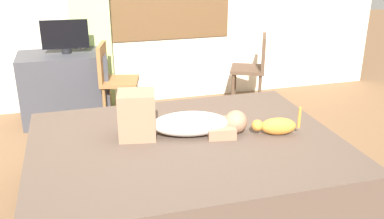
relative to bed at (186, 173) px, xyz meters
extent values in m
plane|color=brown|center=(-0.04, 0.04, -0.26)|extent=(16.00, 16.00, 0.00)
cube|color=#38383D|center=(0.00, 0.00, -0.19)|extent=(2.25, 1.72, 0.14)
cube|color=#4C3D33|center=(0.00, 0.00, 0.07)|extent=(2.18, 1.67, 0.38)
ellipsoid|color=silver|center=(0.05, 0.09, 0.35)|extent=(0.60, 0.35, 0.17)
sphere|color=#8C664C|center=(0.39, 0.03, 0.35)|extent=(0.17, 0.17, 0.17)
cube|color=#8C664C|center=(-0.32, 0.16, 0.43)|extent=(0.30, 0.28, 0.34)
cube|color=#8C664C|center=(0.27, 0.05, 0.30)|extent=(0.24, 0.31, 0.08)
ellipsoid|color=#C67A2D|center=(0.67, -0.08, 0.33)|extent=(0.28, 0.17, 0.13)
sphere|color=#C67A2D|center=(0.52, -0.05, 0.34)|extent=(0.08, 0.08, 0.08)
cylinder|color=#C67A2D|center=(0.82, -0.12, 0.39)|extent=(0.03, 0.03, 0.16)
cube|color=#38383D|center=(-0.83, 1.96, 0.11)|extent=(0.90, 0.56, 0.74)
cylinder|color=black|center=(-0.77, 1.96, 0.51)|extent=(0.10, 0.10, 0.05)
cube|color=black|center=(-0.77, 1.96, 0.68)|extent=(0.48, 0.06, 0.30)
cylinder|color=white|center=(-0.62, 2.11, 0.52)|extent=(0.07, 0.07, 0.08)
cylinder|color=brown|center=(-0.08, 1.82, -0.04)|extent=(0.04, 0.04, 0.44)
cylinder|color=brown|center=(-0.16, 1.53, -0.04)|extent=(0.04, 0.04, 0.44)
cylinder|color=brown|center=(-0.38, 1.90, -0.04)|extent=(0.04, 0.04, 0.44)
cylinder|color=brown|center=(-0.45, 1.60, -0.04)|extent=(0.04, 0.04, 0.44)
cube|color=brown|center=(-0.27, 1.71, 0.20)|extent=(0.46, 0.46, 0.04)
cube|color=brown|center=(-0.43, 1.75, 0.41)|extent=(0.13, 0.38, 0.38)
cylinder|color=#4C3828|center=(1.01, 1.71, -0.04)|extent=(0.04, 0.04, 0.44)
cylinder|color=#4C3828|center=(1.14, 1.98, -0.04)|extent=(0.04, 0.04, 0.44)
cylinder|color=#4C3828|center=(1.29, 1.58, -0.04)|extent=(0.04, 0.04, 0.44)
cylinder|color=#4C3828|center=(1.41, 1.85, -0.04)|extent=(0.04, 0.04, 0.44)
cube|color=#4C3828|center=(1.21, 1.78, 0.20)|extent=(0.50, 0.50, 0.04)
cube|color=#4C3828|center=(1.37, 1.71, 0.41)|extent=(0.20, 0.36, 0.38)
camera|label=1|loc=(-0.72, -2.71, 1.59)|focal=40.71mm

